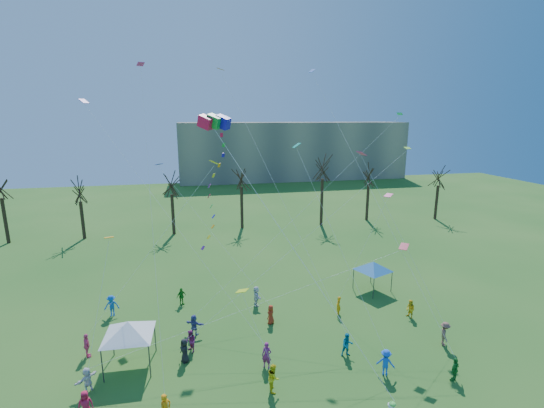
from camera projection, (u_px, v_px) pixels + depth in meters
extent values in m
cube|color=gray|center=(293.00, 151.00, 102.48)|extent=(60.00, 14.00, 15.00)
cylinder|color=black|center=(5.00, 221.00, 49.69)|extent=(0.44, 0.44, 6.09)
cylinder|color=black|center=(83.00, 220.00, 51.61)|extent=(0.44, 0.44, 5.21)
cylinder|color=black|center=(173.00, 215.00, 53.56)|extent=(0.44, 0.44, 5.76)
cylinder|color=black|center=(242.00, 208.00, 56.50)|extent=(0.44, 0.44, 6.28)
cylinder|color=black|center=(322.00, 202.00, 57.84)|extent=(0.44, 0.44, 7.24)
cylinder|color=black|center=(367.00, 202.00, 60.99)|extent=(0.44, 0.44, 6.00)
cylinder|color=black|center=(436.00, 202.00, 61.61)|extent=(0.44, 0.44, 5.57)
cube|color=#F21141|center=(206.00, 122.00, 23.79)|extent=(1.12, 1.15, 1.07)
cube|color=green|center=(214.00, 122.00, 23.90)|extent=(1.12, 1.15, 1.07)
cube|color=#190FBF|center=(223.00, 122.00, 24.01)|extent=(1.12, 1.15, 1.07)
cylinder|color=white|center=(296.00, 252.00, 21.52)|extent=(0.02, 0.02, 18.23)
cylinder|color=#3F3F44|center=(102.00, 366.00, 23.64)|extent=(0.08, 0.08, 2.30)
cylinder|color=#3F3F44|center=(150.00, 361.00, 24.12)|extent=(0.08, 0.08, 2.30)
cylinder|color=#3F3F44|center=(113.00, 340.00, 26.37)|extent=(0.08, 0.08, 2.30)
cylinder|color=#3F3F44|center=(155.00, 336.00, 26.86)|extent=(0.08, 0.08, 2.30)
pyramid|color=white|center=(128.00, 328.00, 24.88)|extent=(4.38, 4.38, 0.99)
cylinder|color=#3F3F44|center=(374.00, 288.00, 34.70)|extent=(0.09, 0.09, 2.04)
cylinder|color=#3F3F44|center=(392.00, 282.00, 36.08)|extent=(0.09, 0.09, 2.04)
cylinder|color=#3F3F44|center=(353.00, 279.00, 36.74)|extent=(0.09, 0.09, 2.04)
cylinder|color=#3F3F44|center=(371.00, 273.00, 38.12)|extent=(0.09, 0.09, 2.04)
pyramid|color=#236AB0|center=(373.00, 266.00, 36.09)|extent=(3.60, 3.60, 0.87)
imported|color=#C9193F|center=(85.00, 404.00, 20.95)|extent=(0.87, 0.64, 1.63)
imported|color=yellow|center=(273.00, 377.00, 23.03)|extent=(0.73, 0.90, 1.77)
imported|color=blue|center=(386.00, 362.00, 24.42)|extent=(1.32, 1.19, 1.78)
imported|color=#1A7928|center=(455.00, 369.00, 23.89)|extent=(1.00, 0.79, 1.59)
imported|color=silver|center=(87.00, 380.00, 22.94)|extent=(1.33, 1.43, 1.60)
imported|color=black|center=(185.00, 351.00, 25.74)|extent=(0.87, 0.99, 1.70)
imported|color=#852167|center=(267.00, 355.00, 25.13)|extent=(0.79, 0.69, 1.81)
imported|color=#0B7B9F|center=(347.00, 345.00, 26.38)|extent=(0.85, 0.68, 1.70)
imported|color=brown|center=(445.00, 334.00, 27.60)|extent=(1.13, 1.35, 1.82)
imported|color=#F9538F|center=(87.00, 346.00, 26.25)|extent=(0.71, 1.10, 1.75)
imported|color=#464B97|center=(194.00, 325.00, 28.97)|extent=(1.56, 1.16, 1.63)
imported|color=#AD2B15|center=(271.00, 314.00, 30.54)|extent=(0.89, 0.91, 1.58)
imported|color=orange|center=(338.00, 306.00, 31.94)|extent=(0.62, 0.70, 1.61)
imported|color=yellow|center=(410.00, 309.00, 31.40)|extent=(0.78, 0.90, 1.57)
imported|color=blue|center=(112.00, 306.00, 31.70)|extent=(1.21, 0.71, 1.85)
imported|color=#1E811C|center=(181.00, 296.00, 33.62)|extent=(0.98, 0.85, 1.58)
imported|color=silver|center=(256.00, 296.00, 33.51)|extent=(0.67, 1.70, 1.79)
imported|color=#972570|center=(191.00, 341.00, 26.81)|extent=(0.95, 1.01, 1.66)
cube|color=#FFA50D|center=(109.00, 237.00, 23.66)|extent=(0.71, 0.84, 0.18)
cylinder|color=white|center=(97.00, 312.00, 22.25)|extent=(0.01, 0.01, 8.67)
cube|color=#E726B5|center=(141.00, 64.00, 29.91)|extent=(0.71, 0.80, 0.25)
cylinder|color=white|center=(151.00, 202.00, 25.13)|extent=(0.01, 0.01, 23.98)
cube|color=#C2E418|center=(242.00, 291.00, 24.11)|extent=(0.92, 0.87, 0.23)
cylinder|color=white|center=(257.00, 330.00, 23.52)|extent=(0.01, 0.01, 4.84)
cube|color=#16A88C|center=(297.00, 145.00, 29.41)|extent=(0.61, 0.55, 0.37)
cylinder|color=white|center=(337.00, 241.00, 26.87)|extent=(0.01, 0.01, 15.90)
cube|color=blue|center=(312.00, 71.00, 35.50)|extent=(0.71, 0.69, 0.37)
cylinder|color=white|center=(370.00, 188.00, 29.64)|extent=(0.01, 0.01, 26.24)
cube|color=red|center=(404.00, 246.00, 27.08)|extent=(0.90, 0.91, 0.32)
cylinder|color=white|center=(259.00, 304.00, 24.95)|extent=(0.01, 0.01, 22.18)
cube|color=#88E536|center=(407.00, 148.00, 33.53)|extent=(0.53, 0.67, 0.17)
cylinder|color=white|center=(311.00, 233.00, 29.58)|extent=(0.01, 0.01, 24.22)
cube|color=purple|center=(84.00, 101.00, 31.70)|extent=(0.88, 0.87, 0.39)
cylinder|color=white|center=(164.00, 211.00, 28.37)|extent=(0.01, 0.01, 24.61)
cube|color=orange|center=(220.00, 69.00, 36.32)|extent=(0.82, 0.72, 0.25)
cylinder|color=white|center=(274.00, 182.00, 31.30)|extent=(0.01, 0.01, 26.26)
cube|color=#E22583|center=(362.00, 153.00, 28.56)|extent=(0.84, 0.77, 0.34)
cylinder|color=white|center=(403.00, 240.00, 28.04)|extent=(0.01, 0.01, 13.89)
cube|color=yellow|center=(214.00, 162.00, 26.13)|extent=(0.74, 0.69, 0.31)
cylinder|color=white|center=(150.00, 251.00, 26.14)|extent=(0.01, 0.01, 14.85)
cube|color=#1AC5BF|center=(400.00, 114.00, 34.28)|extent=(0.72, 0.73, 0.25)
cylinder|color=white|center=(306.00, 208.00, 31.57)|extent=(0.01, 0.01, 24.79)
cube|color=#2230C2|center=(159.00, 164.00, 33.79)|extent=(0.79, 0.83, 0.17)
cylinder|color=white|center=(212.00, 233.00, 32.11)|extent=(0.01, 0.01, 15.71)
cube|color=#DD2472|center=(388.00, 195.00, 29.82)|extent=(0.87, 0.85, 0.20)
cylinder|color=white|center=(363.00, 249.00, 30.83)|extent=(0.01, 0.01, 9.35)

